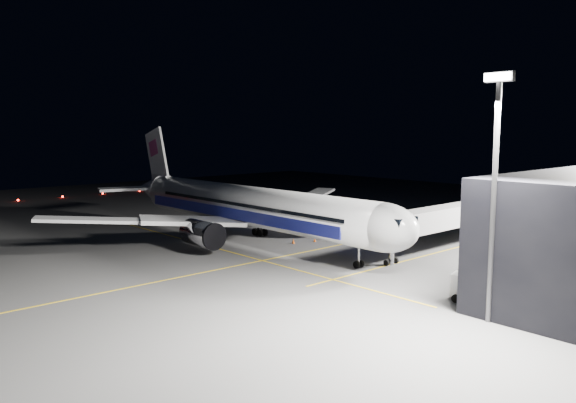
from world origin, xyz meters
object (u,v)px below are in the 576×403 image
Objects in this scene: airliner at (245,206)px; safety_cone_b at (315,240)px; jet_bridge at (455,215)px; floodlight_mast_south at (495,176)px; safety_cone_a at (293,241)px; baggage_tug at (297,214)px; service_truck at (479,288)px; safety_cone_c at (298,225)px.

airliner reaches higher than safety_cone_b.
jet_bridge is 1.66× the size of floodlight_mast_south.
jet_bridge is (23.08, 18.06, -0.58)m from airliner.
safety_cone_b is at bearing 70.45° from safety_cone_a.
safety_cone_a is 1.13× the size of safety_cone_b.
jet_bridge is at bearing 34.18° from safety_cone_b.
safety_cone_a is at bearing -140.63° from jet_bridge.
floodlight_mast_south is 6.97× the size of baggage_tug.
jet_bridge is at bearing 38.04° from airliner.
service_truck is (37.90, -1.87, -3.76)m from airliner.
service_truck is at bearing -53.35° from jet_bridge.
baggage_tug reaches higher than safety_cone_a.
airliner is at bearing -75.19° from safety_cone_c.
service_truck reaches higher than baggage_tug.
baggage_tug is 22.20m from safety_cone_a.
service_truck reaches higher than safety_cone_a.
airliner is at bearing 161.20° from service_truck.
jet_bridge is 25.04m from service_truck.
safety_cone_b is 12.75m from safety_cone_c.
baggage_tug reaches higher than safety_cone_b.
jet_bridge reaches higher than safety_cone_b.
service_truck is at bearing -16.37° from safety_cone_b.
jet_bridge is 58.94× the size of safety_cone_b.
safety_cone_a is at bearing -109.55° from safety_cone_b.
safety_cone_b is at bearing 147.64° from service_truck.
safety_cone_c is (-9.64, 10.00, -0.06)m from safety_cone_a.
baggage_tug is at bearing 177.43° from jet_bridge.
safety_cone_a is at bearing 33.94° from airliner.
floodlight_mast_south reaches higher than safety_cone_b.
service_truck is 9.36× the size of safety_cone_b.
jet_bridge is 22.56m from safety_cone_a.
jet_bridge reaches higher than safety_cone_c.
floodlight_mast_south is 50.52m from safety_cone_c.
service_truck is 52.38m from baggage_tug.
airliner is 8.64m from safety_cone_a.
baggage_tug is 4.50× the size of safety_cone_a.
safety_cone_b is at bearing -55.13° from baggage_tug.
safety_cone_a is at bearing 164.09° from floodlight_mast_south.
baggage_tug reaches higher than safety_cone_c.
safety_cone_b is (1.13, 3.19, -0.04)m from safety_cone_a.
safety_cone_c is (-3.70, 14.00, -4.90)m from airliner.
baggage_tug is at bearing 138.24° from safety_cone_c.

